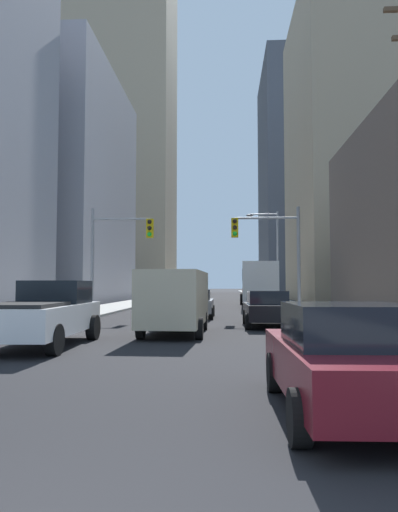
{
  "coord_description": "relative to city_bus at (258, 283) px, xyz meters",
  "views": [
    {
      "loc": [
        1.74,
        -2.33,
        1.78
      ],
      "look_at": [
        0.0,
        27.94,
        3.62
      ],
      "focal_mm": 33.1,
      "sensor_mm": 36.0,
      "label": 1
    }
  ],
  "objects": [
    {
      "name": "building_left_mid_office",
      "position": [
        -25.5,
        8.61,
        9.64
      ],
      "size": [
        23.54,
        21.25,
        23.14
      ],
      "primitive_type": "cube",
      "color": "#93939E",
      "rests_on": "ground"
    },
    {
      "name": "sedan_grey",
      "position": [
        -4.21,
        -12.69,
        -1.16
      ],
      "size": [
        1.95,
        4.2,
        1.52
      ],
      "color": "slate",
      "rests_on": "ground"
    },
    {
      "name": "building_right_far_highrise",
      "position": [
        12.58,
        57.3,
        20.88
      ],
      "size": [
        15.44,
        25.56,
        45.61
      ],
      "primitive_type": "cube",
      "color": "#4C515B",
      "rests_on": "ground"
    },
    {
      "name": "building_left_far_tower",
      "position": [
        -25.16,
        57.26,
        34.54
      ],
      "size": [
        22.97,
        20.05,
        72.94
      ],
      "primitive_type": "cube",
      "color": "tan",
      "rests_on": "ground"
    },
    {
      "name": "street_lamp_right",
      "position": [
        1.04,
        -1.24,
        2.62
      ],
      "size": [
        2.51,
        0.32,
        7.5
      ],
      "color": "gray",
      "rests_on": "ground"
    },
    {
      "name": "city_bus",
      "position": [
        0.0,
        0.0,
        0.0
      ],
      "size": [
        2.92,
        11.58,
        3.4
      ],
      "color": "silver",
      "rests_on": "ground"
    },
    {
      "name": "sidewalk_left",
      "position": [
        -11.09,
        14.21,
        -1.85
      ],
      "size": [
        3.43,
        160.0,
        0.15
      ],
      "primitive_type": "cube",
      "color": "#9E9E99",
      "rests_on": "ground"
    },
    {
      "name": "pickup_truck_white",
      "position": [
        -7.83,
        -24.61,
        -1.0
      ],
      "size": [
        2.2,
        5.47,
        1.9
      ],
      "color": "white",
      "rests_on": "ground"
    },
    {
      "name": "building_right_mid_block",
      "position": [
        13.17,
        13.08,
        14.33
      ],
      "size": [
        16.21,
        20.04,
        32.52
      ],
      "primitive_type": "cube",
      "color": "tan",
      "rests_on": "ground"
    },
    {
      "name": "sedan_black",
      "position": [
        -0.85,
        -17.95,
        -1.16
      ],
      "size": [
        1.95,
        4.23,
        1.52
      ],
      "color": "black",
      "rests_on": "ground"
    },
    {
      "name": "sedan_maroon",
      "position": [
        -0.91,
        -31.49,
        -1.16
      ],
      "size": [
        1.95,
        4.24,
        1.52
      ],
      "color": "maroon",
      "rests_on": "ground"
    },
    {
      "name": "traffic_signal_near_right",
      "position": [
        -0.23,
        -12.49,
        2.11
      ],
      "size": [
        3.72,
        0.44,
        6.0
      ],
      "color": "gray",
      "rests_on": "ground"
    },
    {
      "name": "traffic_signal_near_left",
      "position": [
        -8.5,
        -12.49,
        2.1
      ],
      "size": [
        3.5,
        0.44,
        6.0
      ],
      "color": "gray",
      "rests_on": "ground"
    },
    {
      "name": "sedan_blue",
      "position": [
        -7.71,
        8.77,
        -1.16
      ],
      "size": [
        1.95,
        4.24,
        1.52
      ],
      "color": "navy",
      "rests_on": "ground"
    },
    {
      "name": "sidewalk_right",
      "position": [
        2.46,
        14.21,
        -1.85
      ],
      "size": [
        3.43,
        160.0,
        0.15
      ],
      "primitive_type": "cube",
      "color": "#9E9E99",
      "rests_on": "ground"
    },
    {
      "name": "cargo_van_beige",
      "position": [
        -4.4,
        -21.1,
        -0.64
      ],
      "size": [
        2.16,
        5.27,
        2.26
      ],
      "color": "#C6B793",
      "rests_on": "ground"
    }
  ]
}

